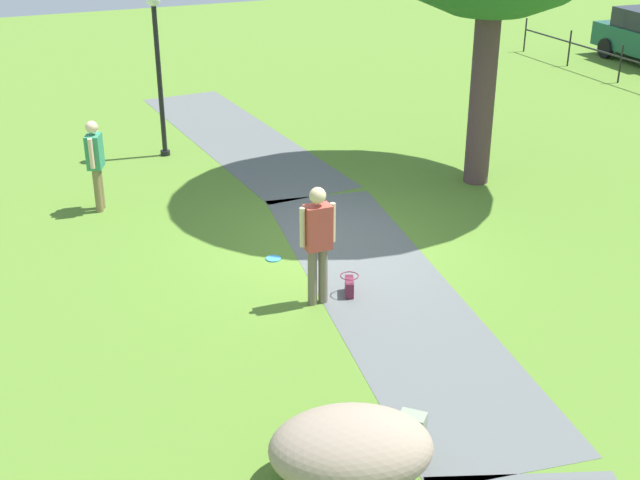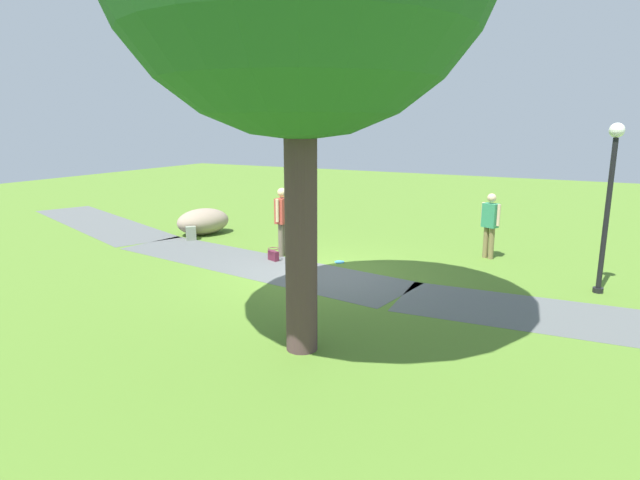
# 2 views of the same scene
# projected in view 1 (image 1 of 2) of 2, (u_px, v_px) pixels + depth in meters

# --- Properties ---
(ground_plane) EXTENTS (48.00, 48.00, 0.00)m
(ground_plane) POSITION_uv_depth(u_px,v_px,m) (334.00, 243.00, 13.80)
(ground_plane) COLOR #547A29
(footpath_segment_near) EXTENTS (8.12, 2.51, 0.01)m
(footpath_segment_near) POSITION_uv_depth(u_px,v_px,m) (237.00, 137.00, 18.93)
(footpath_segment_near) COLOR #585C5C
(footpath_segment_near) RESTS_ON ground
(footpath_segment_mid) EXTENTS (8.19, 3.04, 0.01)m
(footpath_segment_mid) POSITION_uv_depth(u_px,v_px,m) (389.00, 295.00, 12.17)
(footpath_segment_mid) COLOR #585C5C
(footpath_segment_mid) RESTS_ON ground
(lamp_post) EXTENTS (0.28, 0.28, 3.34)m
(lamp_post) POSITION_uv_depth(u_px,v_px,m) (158.00, 57.00, 16.95)
(lamp_post) COLOR black
(lamp_post) RESTS_ON ground
(lawn_boulder) EXTENTS (1.60, 1.93, 0.78)m
(lawn_boulder) POSITION_uv_depth(u_px,v_px,m) (351.00, 449.00, 8.43)
(lawn_boulder) COLOR gray
(lawn_boulder) RESTS_ON ground
(woman_with_handbag) EXTENTS (0.24, 0.52, 1.74)m
(woman_with_handbag) POSITION_uv_depth(u_px,v_px,m) (318.00, 237.00, 11.55)
(woman_with_handbag) COLOR #6F634F
(woman_with_handbag) RESTS_ON ground
(man_near_boulder) EXTENTS (0.49, 0.36, 1.63)m
(man_near_boulder) POSITION_uv_depth(u_px,v_px,m) (95.00, 159.00, 14.70)
(man_near_boulder) COLOR olive
(man_near_boulder) RESTS_ON ground
(handbag_on_grass) EXTENTS (0.36, 0.36, 0.31)m
(handbag_on_grass) POSITION_uv_depth(u_px,v_px,m) (349.00, 286.00, 12.13)
(handbag_on_grass) COLOR maroon
(handbag_on_grass) RESTS_ON ground
(backpack_by_boulder) EXTENTS (0.35, 0.35, 0.40)m
(backpack_by_boulder) POSITION_uv_depth(u_px,v_px,m) (412.00, 431.00, 9.00)
(backpack_by_boulder) COLOR gray
(backpack_by_boulder) RESTS_ON ground
(frisbee_on_grass) EXTENTS (0.24, 0.24, 0.02)m
(frisbee_on_grass) POSITION_uv_depth(u_px,v_px,m) (273.00, 259.00, 13.25)
(frisbee_on_grass) COLOR #3B92CD
(frisbee_on_grass) RESTS_ON ground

